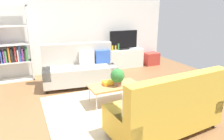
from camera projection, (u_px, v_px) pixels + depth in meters
ground_plane at (108, 104)px, 4.64m from camera, size 7.68×7.68×0.00m
wall_far at (74, 26)px, 6.67m from camera, size 6.40×0.12×2.90m
area_rug at (116, 106)px, 4.50m from camera, size 2.90×2.20×0.01m
couch_beige at (80, 69)px, 5.67m from camera, size 1.99×1.07×1.10m
couch_green at (166, 109)px, 3.44m from camera, size 1.96×0.99×1.10m
coffee_table at (114, 86)px, 4.59m from camera, size 1.10×0.56×0.42m
tv_console at (123, 58)px, 7.32m from camera, size 1.40×0.44×0.64m
tv at (124, 40)px, 7.11m from camera, size 1.00×0.20×0.64m
bookshelf at (9, 48)px, 5.79m from camera, size 1.10×0.36×2.10m
storage_trunk at (151, 59)px, 7.68m from camera, size 0.52×0.40×0.44m
potted_plant at (117, 76)px, 4.47m from camera, size 0.30×0.30×0.38m
table_book_0 at (108, 84)px, 4.59m from camera, size 0.26×0.20×0.02m
table_book_1 at (108, 83)px, 4.58m from camera, size 0.25×0.20×0.03m
table_book_2 at (108, 82)px, 4.57m from camera, size 0.25×0.19×0.03m
vase_0 at (107, 48)px, 7.02m from camera, size 0.10×0.10×0.18m
bottle_0 at (112, 48)px, 7.00m from camera, size 0.06×0.06×0.17m
bottle_1 at (115, 48)px, 7.04m from camera, size 0.06×0.06×0.16m
bottle_2 at (118, 47)px, 7.08m from camera, size 0.06×0.06×0.22m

